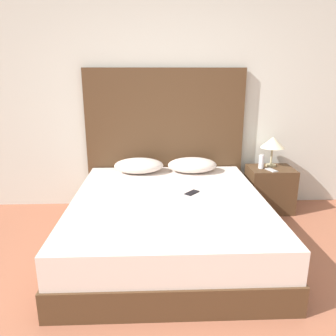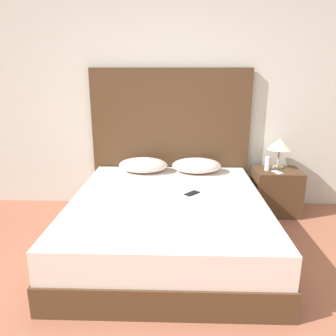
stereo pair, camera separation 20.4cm
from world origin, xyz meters
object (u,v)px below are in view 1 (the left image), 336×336
at_px(phone_on_bed, 192,193).
at_px(nightstand, 269,189).
at_px(table_lamp, 273,143).
at_px(phone_on_nightstand, 271,170).
at_px(bed, 168,222).

xyz_separation_m(phone_on_bed, nightstand, (1.01, 0.71, -0.24)).
height_order(nightstand, table_lamp, table_lamp).
relative_size(nightstand, phone_on_nightstand, 3.19).
height_order(phone_on_bed, phone_on_nightstand, phone_on_nightstand).
bearing_deg(bed, phone_on_nightstand, 30.35).
distance_m(bed, table_lamp, 1.63).
bearing_deg(table_lamp, phone_on_bed, -142.45).
xyz_separation_m(phone_on_bed, table_lamp, (1.03, 0.79, 0.30)).
xyz_separation_m(bed, phone_on_nightstand, (1.20, 0.70, 0.29)).
relative_size(bed, phone_on_nightstand, 12.36).
distance_m(bed, nightstand, 1.47).
bearing_deg(phone_on_bed, phone_on_nightstand, 32.00).
bearing_deg(nightstand, bed, -146.97).
bearing_deg(phone_on_bed, table_lamp, 37.55).
distance_m(nightstand, phone_on_nightstand, 0.29).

